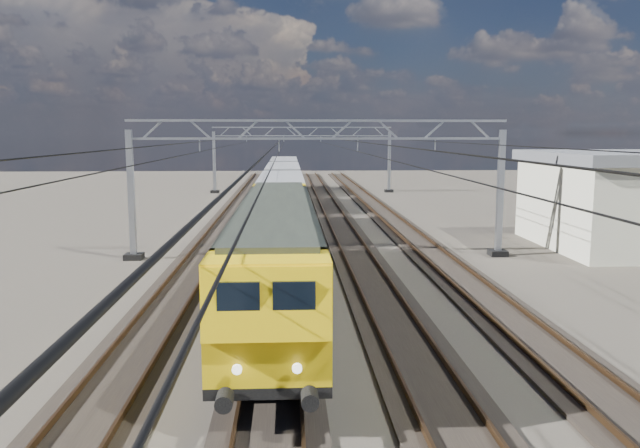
{
  "coord_description": "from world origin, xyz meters",
  "views": [
    {
      "loc": [
        -1.55,
        -27.87,
        6.42
      ],
      "look_at": [
        -0.14,
        -0.35,
        2.4
      ],
      "focal_mm": 35.0,
      "sensor_mm": 36.0,
      "label": 1
    }
  ],
  "objects_px": {
    "catenary_gantry_far": "(302,157)",
    "hopper_wagon_mid": "(283,182)",
    "locomotive": "(276,248)",
    "hopper_wagon_third": "(284,172)",
    "hopper_wagon_lead": "(281,199)",
    "catenary_gantry_mid": "(318,183)"
  },
  "relations": [
    {
      "from": "catenary_gantry_far",
      "to": "hopper_wagon_lead",
      "type": "relative_size",
      "value": 1.53
    },
    {
      "from": "catenary_gantry_mid",
      "to": "hopper_wagon_mid",
      "type": "relative_size",
      "value": 1.53
    },
    {
      "from": "hopper_wagon_mid",
      "to": "hopper_wagon_third",
      "type": "bearing_deg",
      "value": 90.0
    },
    {
      "from": "catenary_gantry_mid",
      "to": "hopper_wagon_third",
      "type": "xyz_separation_m",
      "value": [
        -2.0,
        36.37,
        -1.67
      ]
    },
    {
      "from": "catenary_gantry_far",
      "to": "hopper_wagon_lead",
      "type": "xyz_separation_m",
      "value": [
        -2.0,
        -28.03,
        -1.67
      ]
    },
    {
      "from": "locomotive",
      "to": "hopper_wagon_lead",
      "type": "xyz_separation_m",
      "value": [
        -0.0,
        17.7,
        -0.09
      ]
    },
    {
      "from": "locomotive",
      "to": "hopper_wagon_lead",
      "type": "distance_m",
      "value": 17.7
    },
    {
      "from": "catenary_gantry_mid",
      "to": "hopper_wagon_mid",
      "type": "bearing_deg",
      "value": 95.16
    },
    {
      "from": "catenary_gantry_mid",
      "to": "catenary_gantry_far",
      "type": "distance_m",
      "value": 36.0
    },
    {
      "from": "hopper_wagon_mid",
      "to": "hopper_wagon_third",
      "type": "xyz_separation_m",
      "value": [
        0.0,
        14.2,
        0.0
      ]
    },
    {
      "from": "catenary_gantry_far",
      "to": "hopper_wagon_mid",
      "type": "distance_m",
      "value": 14.07
    },
    {
      "from": "locomotive",
      "to": "hopper_wagon_third",
      "type": "distance_m",
      "value": 46.1
    },
    {
      "from": "hopper_wagon_lead",
      "to": "hopper_wagon_third",
      "type": "relative_size",
      "value": 1.0
    },
    {
      "from": "hopper_wagon_lead",
      "to": "hopper_wagon_mid",
      "type": "bearing_deg",
      "value": 90.0
    },
    {
      "from": "catenary_gantry_far",
      "to": "hopper_wagon_third",
      "type": "distance_m",
      "value": 2.63
    },
    {
      "from": "hopper_wagon_lead",
      "to": "hopper_wagon_mid",
      "type": "distance_m",
      "value": 14.2
    },
    {
      "from": "locomotive",
      "to": "hopper_wagon_lead",
      "type": "bearing_deg",
      "value": 90.0
    },
    {
      "from": "catenary_gantry_far",
      "to": "locomotive",
      "type": "distance_m",
      "value": 45.79
    },
    {
      "from": "hopper_wagon_third",
      "to": "hopper_wagon_lead",
      "type": "bearing_deg",
      "value": -90.0
    },
    {
      "from": "catenary_gantry_mid",
      "to": "hopper_wagon_lead",
      "type": "bearing_deg",
      "value": 104.08
    },
    {
      "from": "catenary_gantry_far",
      "to": "hopper_wagon_mid",
      "type": "xyz_separation_m",
      "value": [
        -2.0,
        -13.83,
        -1.67
      ]
    },
    {
      "from": "catenary_gantry_far",
      "to": "hopper_wagon_mid",
      "type": "relative_size",
      "value": 1.53
    }
  ]
}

